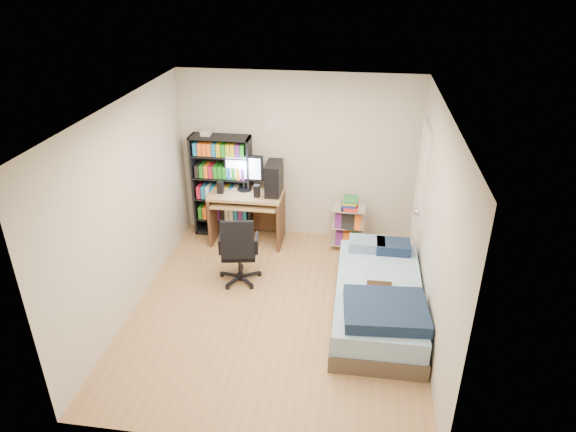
% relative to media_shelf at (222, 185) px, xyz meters
% --- Properties ---
extents(room, '(3.58, 4.08, 2.58)m').
position_rel_media_shelf_xyz_m(room, '(1.13, -1.84, 0.44)').
color(room, '#AA7B55').
rests_on(room, ground).
extents(media_shelf, '(0.89, 0.30, 1.64)m').
position_rel_media_shelf_xyz_m(media_shelf, '(0.00, 0.00, 0.00)').
color(media_shelf, black).
rests_on(media_shelf, room).
extents(computer_desk, '(1.06, 0.62, 1.34)m').
position_rel_media_shelf_xyz_m(computer_desk, '(0.52, -0.15, -0.09)').
color(computer_desk, tan).
rests_on(computer_desk, room).
extents(office_chair, '(0.67, 0.67, 0.97)m').
position_rel_media_shelf_xyz_m(office_chair, '(0.54, -1.31, -0.50)').
color(office_chair, black).
rests_on(office_chair, room).
extents(wire_cart, '(0.52, 0.39, 0.81)m').
position_rel_media_shelf_xyz_m(wire_cart, '(1.92, -0.19, -0.28)').
color(wire_cart, white).
rests_on(wire_cart, room).
extents(bed, '(1.03, 2.06, 0.59)m').
position_rel_media_shelf_xyz_m(bed, '(2.35, -1.83, -0.55)').
color(bed, brown).
rests_on(bed, room).
extents(door, '(0.12, 0.80, 2.00)m').
position_rel_media_shelf_xyz_m(door, '(2.85, -0.49, 0.19)').
color(door, silver).
rests_on(door, room).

